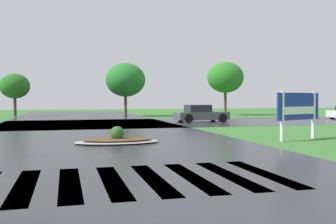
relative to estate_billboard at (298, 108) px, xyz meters
The scene contains 7 objects.
asphalt_roadway 8.44m from the estate_billboard, behind, with size 11.93×80.00×0.01m, color #2B2B30.
asphalt_cross_road 15.60m from the estate_billboard, 122.39° to the left, with size 90.00×10.74×0.01m, color #2B2B30.
crosswalk_stripes 10.65m from the estate_billboard, 142.03° to the right, with size 6.75×3.56×0.01m.
estate_billboard is the anchor object (origin of this frame).
median_island 7.88m from the estate_billboard, behind, with size 3.40×1.79×0.68m.
car_silver_hatch 13.38m from the estate_billboard, 89.03° to the left, with size 4.06×2.17×1.30m.
background_treeline 26.29m from the estate_billboard, 110.52° to the left, with size 35.96×6.08×5.62m.
Camera 1 is at (-1.42, -4.85, 1.80)m, focal length 41.97 mm.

